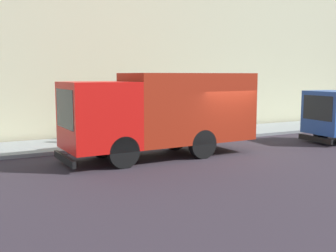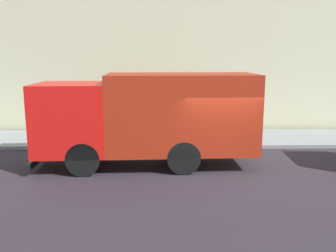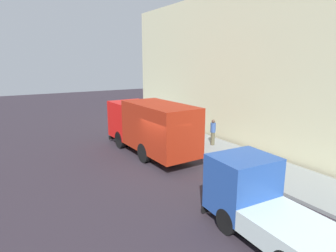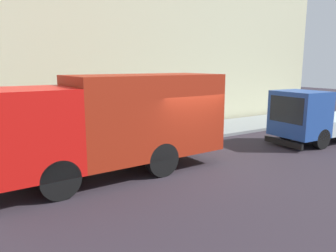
{
  "view_description": "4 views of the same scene",
  "coord_description": "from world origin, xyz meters",
  "views": [
    {
      "loc": [
        -12.77,
        9.33,
        3.11
      ],
      "look_at": [
        0.97,
        2.11,
        1.14
      ],
      "focal_mm": 43.21,
      "sensor_mm": 36.0,
      "label": 1
    },
    {
      "loc": [
        -11.51,
        1.98,
        3.79
      ],
      "look_at": [
        1.1,
        1.73,
        1.34
      ],
      "focal_mm": 39.02,
      "sensor_mm": 36.0,
      "label": 2
    },
    {
      "loc": [
        -6.85,
        -12.42,
        5.53
      ],
      "look_at": [
        1.78,
        1.95,
        1.7
      ],
      "focal_mm": 30.82,
      "sensor_mm": 36.0,
      "label": 3
    },
    {
      "loc": [
        -8.61,
        6.4,
        3.49
      ],
      "look_at": [
        0.96,
        0.31,
        1.35
      ],
      "focal_mm": 34.66,
      "sensor_mm": 36.0,
      "label": 4
    }
  ],
  "objects": [
    {
      "name": "street_sign_post",
      "position": [
        3.45,
        3.31,
        1.49
      ],
      "size": [
        0.44,
        0.08,
        2.26
      ],
      "color": "#4C5156",
      "rests_on": "sidewalk"
    },
    {
      "name": "ground",
      "position": [
        0.0,
        0.0,
        0.0
      ],
      "size": [
        80.0,
        80.0,
        0.0
      ],
      "primitive_type": "plane",
      "color": "#2C252D"
    },
    {
      "name": "pedestrian_standing",
      "position": [
        4.92,
        1.54,
        1.05
      ],
      "size": [
        0.46,
        0.46,
        1.69
      ],
      "rotation": [
        0.0,
        0.0,
        2.07
      ],
      "color": "brown",
      "rests_on": "sidewalk"
    },
    {
      "name": "pedestrian_third",
      "position": [
        4.46,
        4.41,
        1.04
      ],
      "size": [
        0.44,
        0.44,
        1.69
      ],
      "rotation": [
        0.0,
        0.0,
        1.32
      ],
      "color": "black",
      "rests_on": "sidewalk"
    },
    {
      "name": "building_facade",
      "position": [
        6.79,
        0.0,
        5.03
      ],
      "size": [
        0.5,
        30.0,
        10.06
      ],
      "primitive_type": "cube",
      "color": "beige",
      "rests_on": "ground"
    },
    {
      "name": "pedestrian_walking",
      "position": [
        5.25,
        4.0,
        1.07
      ],
      "size": [
        0.48,
        0.48,
        1.73
      ],
      "rotation": [
        0.0,
        0.0,
        0.95
      ],
      "color": "#4B325A",
      "rests_on": "sidewalk"
    },
    {
      "name": "large_utility_truck",
      "position": [
        0.8,
        2.41,
        1.78
      ],
      "size": [
        2.6,
        7.57,
        3.18
      ],
      "rotation": [
        0.0,
        0.0,
        0.04
      ],
      "color": "red",
      "rests_on": "ground"
    },
    {
      "name": "sidewalk",
      "position": [
        4.65,
        0.0,
        0.07
      ],
      "size": [
        3.29,
        30.0,
        0.15
      ],
      "primitive_type": "cube",
      "color": "gray",
      "rests_on": "ground"
    }
  ]
}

